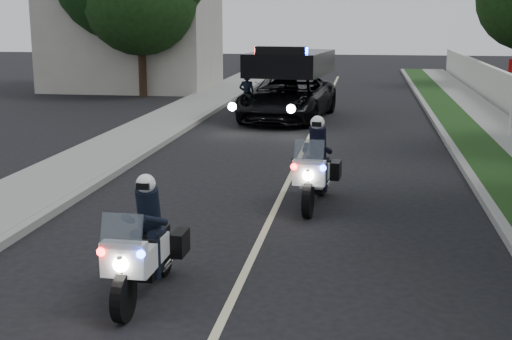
{
  "coord_description": "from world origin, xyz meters",
  "views": [
    {
      "loc": [
        1.64,
        -8.5,
        3.67
      ],
      "look_at": [
        -0.21,
        3.44,
        1.0
      ],
      "focal_mm": 49.1,
      "sensor_mm": 36.0,
      "label": 1
    }
  ],
  "objects": [
    {
      "name": "cyclist",
      "position": [
        -2.43,
        15.66,
        0.0
      ],
      "size": [
        0.57,
        0.4,
        1.54
      ],
      "primitive_type": "imported",
      "rotation": [
        0.0,
        0.0,
        3.08
      ],
      "color": "black",
      "rests_on": "ground"
    },
    {
      "name": "police_suv",
      "position": [
        -1.08,
        16.46,
        0.0
      ],
      "size": [
        3.37,
        6.11,
        2.84
      ],
      "primitive_type": "imported",
      "rotation": [
        0.0,
        0.0,
        -0.12
      ],
      "color": "black",
      "rests_on": "ground"
    },
    {
      "name": "tree_left_near",
      "position": [
        -8.47,
        22.62,
        0.0
      ],
      "size": [
        5.54,
        5.54,
        8.7
      ],
      "primitive_type": null,
      "rotation": [
        0.0,
        0.0,
        0.06
      ],
      "color": "#183913",
      "rests_on": "ground"
    },
    {
      "name": "sidewalk_left",
      "position": [
        -5.2,
        10.0,
        0.08
      ],
      "size": [
        2.0,
        60.0,
        0.16
      ],
      "primitive_type": "cube",
      "color": "gray",
      "rests_on": "ground"
    },
    {
      "name": "police_moto_right",
      "position": [
        0.74,
        4.91,
        0.0
      ],
      "size": [
        0.89,
        2.14,
        1.77
      ],
      "primitive_type": null,
      "rotation": [
        0.0,
        0.0,
        -0.08
      ],
      "color": "silver",
      "rests_on": "ground"
    },
    {
      "name": "police_moto_left",
      "position": [
        -1.17,
        -0.02,
        0.0
      ],
      "size": [
        0.71,
        1.95,
        1.65
      ],
      "primitive_type": null,
      "rotation": [
        0.0,
        0.0,
        -0.02
      ],
      "color": "silver",
      "rests_on": "ground"
    },
    {
      "name": "lane_marking",
      "position": [
        0.0,
        10.0,
        0.0
      ],
      "size": [
        0.12,
        50.0,
        0.01
      ],
      "primitive_type": "cube",
      "color": "#BFB78C",
      "rests_on": "ground"
    },
    {
      "name": "curb_right",
      "position": [
        4.1,
        10.0,
        0.07
      ],
      "size": [
        0.2,
        60.0,
        0.15
      ],
      "primitive_type": "cube",
      "color": "gray",
      "rests_on": "ground"
    },
    {
      "name": "tree_left_far",
      "position": [
        -9.53,
        23.67,
        0.0
      ],
      "size": [
        8.95,
        8.95,
        11.26
      ],
      "primitive_type": null,
      "rotation": [
        0.0,
        0.0,
        0.43
      ],
      "color": "#123510",
      "rests_on": "ground"
    },
    {
      "name": "ground",
      "position": [
        0.0,
        0.0,
        0.0
      ],
      "size": [
        120.0,
        120.0,
        0.0
      ],
      "primitive_type": "plane",
      "color": "black",
      "rests_on": "ground"
    },
    {
      "name": "building_far",
      "position": [
        -10.0,
        26.0,
        3.5
      ],
      "size": [
        8.0,
        6.0,
        7.0
      ],
      "primitive_type": "cube",
      "color": "#A8A396",
      "rests_on": "ground"
    },
    {
      "name": "bicycle",
      "position": [
        -2.43,
        15.66,
        0.0
      ],
      "size": [
        0.85,
        1.84,
        0.93
      ],
      "primitive_type": "imported",
      "rotation": [
        0.0,
        0.0,
        0.14
      ],
      "color": "black",
      "rests_on": "ground"
    },
    {
      "name": "curb_left",
      "position": [
        -4.1,
        10.0,
        0.07
      ],
      "size": [
        0.2,
        60.0,
        0.15
      ],
      "primitive_type": "cube",
      "color": "gray",
      "rests_on": "ground"
    },
    {
      "name": "grass_verge",
      "position": [
        4.8,
        10.0,
        0.08
      ],
      "size": [
        1.2,
        60.0,
        0.16
      ],
      "primitive_type": "cube",
      "color": "#193814",
      "rests_on": "ground"
    },
    {
      "name": "sign_post",
      "position": [
        6.0,
        13.23,
        0.0
      ],
      "size": [
        0.47,
        0.47,
        2.5
      ],
      "primitive_type": null,
      "rotation": [
        0.0,
        0.0,
        0.23
      ],
      "color": "#A60B21",
      "rests_on": "ground"
    }
  ]
}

